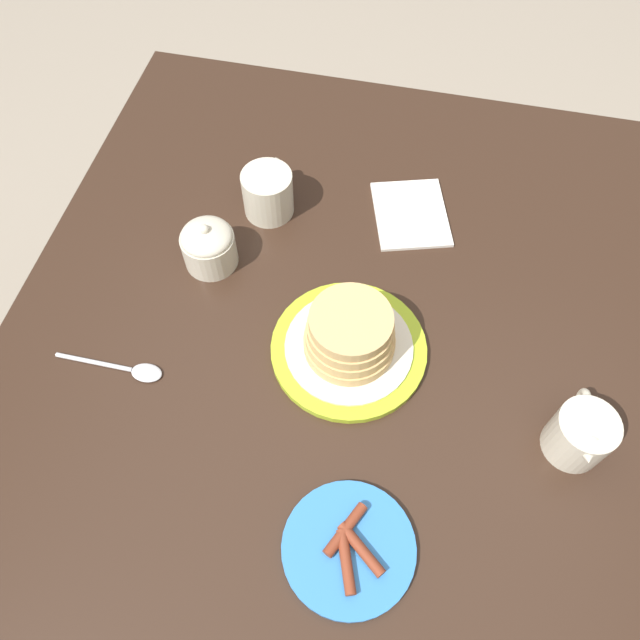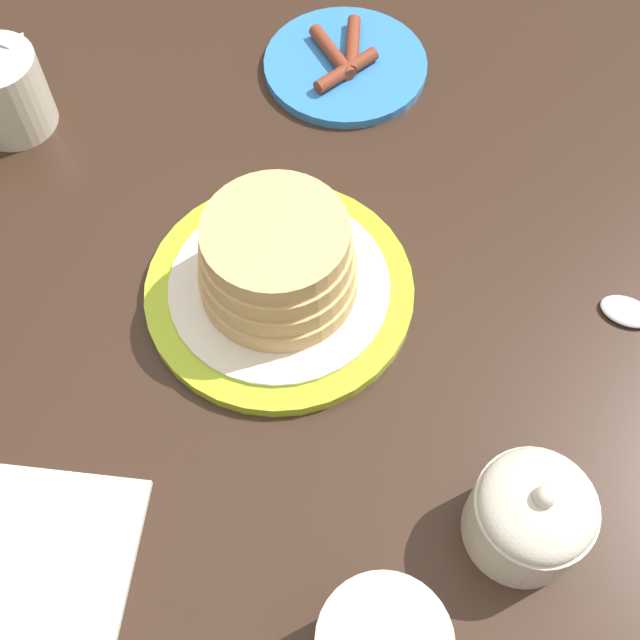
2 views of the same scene
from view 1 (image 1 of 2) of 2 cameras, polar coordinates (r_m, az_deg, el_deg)
The scene contains 9 objects.
ground_plane at distance 1.60m, azimuth 1.33°, elevation -16.17°, with size 8.00×8.00×0.00m, color gray.
dining_table at distance 1.02m, azimuth 2.04°, elevation -7.21°, with size 1.28×1.06×0.72m.
pancake_plate at distance 0.90m, azimuth 2.52°, elevation -1.72°, with size 0.23×0.23×0.10m.
side_plate_bacon at distance 0.83m, azimuth 2.67°, elevation -20.10°, with size 0.17×0.17×0.02m.
coffee_mug at distance 1.07m, azimuth -4.75°, elevation 11.61°, with size 0.11×0.08×0.08m.
creamer_pitcher at distance 0.90m, azimuth 22.72°, elevation -9.66°, with size 0.12×0.08×0.09m.
sugar_bowl at distance 1.01m, azimuth -10.16°, elevation 6.73°, with size 0.09×0.09×0.09m.
napkin at distance 1.09m, azimuth 8.29°, elevation 9.57°, with size 0.18×0.16×0.01m.
spoon at distance 0.96m, azimuth -17.07°, elevation -4.32°, with size 0.03×0.16×0.01m.
Camera 1 is at (-0.41, -0.05, 1.55)m, focal length 35.00 mm.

